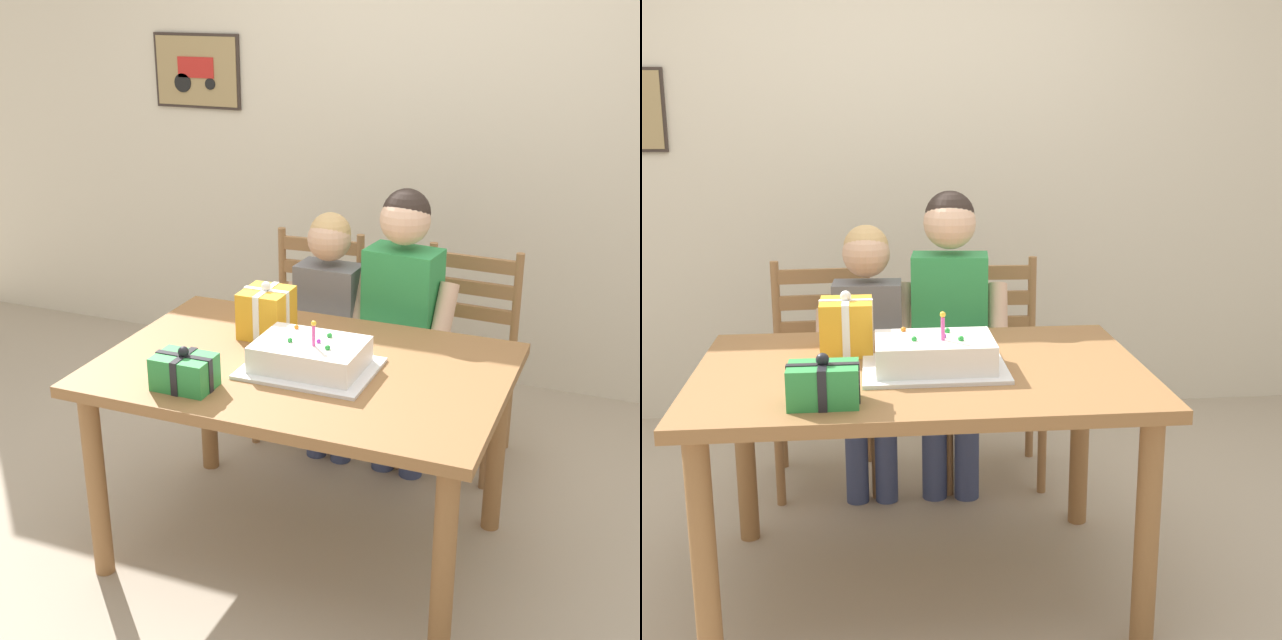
{
  "view_description": "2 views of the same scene",
  "coord_description": "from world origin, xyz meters",
  "views": [
    {
      "loc": [
        1.08,
        -2.52,
        1.98
      ],
      "look_at": [
        -0.0,
        0.15,
        0.86
      ],
      "focal_mm": 48.92,
      "sensor_mm": 36.0,
      "label": 1
    },
    {
      "loc": [
        -0.15,
        -2.53,
        1.52
      ],
      "look_at": [
        0.14,
        0.07,
        0.89
      ],
      "focal_mm": 47.84,
      "sensor_mm": 36.0,
      "label": 2
    }
  ],
  "objects": [
    {
      "name": "birthday_cake",
      "position": [
        0.04,
        -0.04,
        0.8
      ],
      "size": [
        0.44,
        0.34,
        0.19
      ],
      "color": "silver",
      "rests_on": "dining_table"
    },
    {
      "name": "dining_table",
      "position": [
        0.0,
        0.0,
        0.66
      ],
      "size": [
        1.39,
        0.95,
        0.75
      ],
      "color": "olive",
      "rests_on": "ground"
    },
    {
      "name": "gift_box_red_large",
      "position": [
        -0.23,
        0.2,
        0.84
      ],
      "size": [
        0.17,
        0.19,
        0.21
      ],
      "color": "gold",
      "rests_on": "dining_table"
    },
    {
      "name": "back_wall",
      "position": [
        -0.0,
        1.78,
        1.3
      ],
      "size": [
        6.4,
        0.11,
        2.6
      ],
      "color": "beige",
      "rests_on": "ground"
    },
    {
      "name": "gift_box_beside_cake",
      "position": [
        -0.28,
        -0.32,
        0.81
      ],
      "size": [
        0.2,
        0.14,
        0.15
      ],
      "color": "#2D8E42",
      "rests_on": "dining_table"
    },
    {
      "name": "chair_right",
      "position": [
        0.35,
        0.91,
        0.47
      ],
      "size": [
        0.44,
        0.44,
        0.92
      ],
      "color": "#996B42",
      "rests_on": "ground"
    },
    {
      "name": "ground_plane",
      "position": [
        0.0,
        0.0,
        0.0
      ],
      "size": [
        20.0,
        20.0,
        0.0
      ],
      "primitive_type": "plane",
      "color": "tan"
    },
    {
      "name": "child_older",
      "position": [
        0.15,
        0.66,
        0.75
      ],
      "size": [
        0.47,
        0.27,
        1.24
      ],
      "color": "#38426B",
      "rests_on": "ground"
    },
    {
      "name": "chair_left",
      "position": [
        -0.35,
        0.91,
        0.47
      ],
      "size": [
        0.45,
        0.45,
        0.92
      ],
      "color": "#996B42",
      "rests_on": "ground"
    },
    {
      "name": "child_younger",
      "position": [
        -0.16,
        0.66,
        0.68
      ],
      "size": [
        0.41,
        0.23,
        1.12
      ],
      "color": "#38426B",
      "rests_on": "ground"
    }
  ]
}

